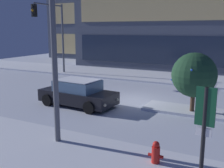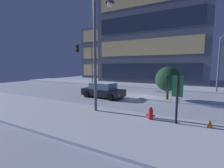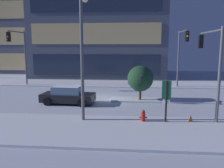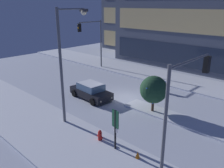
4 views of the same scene
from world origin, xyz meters
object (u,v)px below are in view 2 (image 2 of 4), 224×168
traffic_light_corner_far_left (86,58)px  traffic_light_corner_far_right (221,53)px  car_near (103,90)px  construction_cone (210,125)px  fire_hydrant (151,115)px  parking_info_sign (177,94)px  decorated_tree_median (168,79)px  street_lamp_arched (100,34)px

traffic_light_corner_far_left → traffic_light_corner_far_right: traffic_light_corner_far_left is taller
car_near → construction_cone: car_near is taller
car_near → fire_hydrant: bearing=-33.6°
parking_info_sign → decorated_tree_median: bearing=20.8°
traffic_light_corner_far_right → parking_info_sign: 12.50m
car_near → fire_hydrant: car_near is taller
street_lamp_arched → construction_cone: bearing=-99.7°
traffic_light_corner_far_right → construction_cone: size_ratio=11.83×
car_near → street_lamp_arched: street_lamp_arched is taller
street_lamp_arched → car_near: bearing=23.4°
street_lamp_arched → construction_cone: 8.49m
traffic_light_corner_far_left → decorated_tree_median: bearing=66.7°
traffic_light_corner_far_left → decorated_tree_median: 14.97m
traffic_light_corner_far_left → street_lamp_arched: street_lamp_arched is taller
car_near → decorated_tree_median: bearing=17.0°
traffic_light_corner_far_left → parking_info_sign: 19.30m
traffic_light_corner_far_left → fire_hydrant: (13.57, -11.86, -4.11)m
car_near → traffic_light_corner_far_left: traffic_light_corner_far_left is taller
traffic_light_corner_far_left → construction_cone: (16.49, -11.70, -4.24)m
fire_hydrant → parking_info_sign: parking_info_sign is taller
traffic_light_corner_far_left → fire_hydrant: size_ratio=7.71×
fire_hydrant → construction_cone: size_ratio=1.54×
construction_cone → traffic_light_corner_far_right: bearing=82.3°
street_lamp_arched → parking_info_sign: (5.21, -0.71, -3.65)m
car_near → traffic_light_corner_far_left: size_ratio=0.70×
fire_hydrant → parking_info_sign: size_ratio=0.31×
traffic_light_corner_far_left → traffic_light_corner_far_right: size_ratio=1.00×
traffic_light_corner_far_right → fire_hydrant: bearing=-21.0°
street_lamp_arched → decorated_tree_median: street_lamp_arched is taller
car_near → traffic_light_corner_far_right: 13.25m
decorated_tree_median → construction_cone: (2.94, -5.87, -1.73)m
decorated_tree_median → construction_cone: size_ratio=5.67×
car_near → decorated_tree_median: size_ratio=1.46×
parking_info_sign → construction_cone: 2.13m
parking_info_sign → construction_cone: parking_info_sign is taller
car_near → construction_cone: bearing=-22.6°
car_near → traffic_light_corner_far_left: 11.11m
street_lamp_arched → parking_info_sign: bearing=-103.1°
traffic_light_corner_far_left → street_lamp_arched: 14.84m
traffic_light_corner_far_right → street_lamp_arched: 13.88m
street_lamp_arched → parking_info_sign: size_ratio=3.09×
street_lamp_arched → decorated_tree_median: 7.40m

